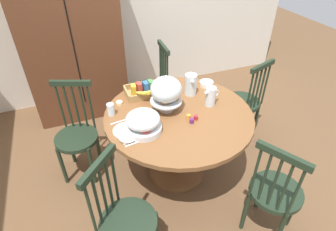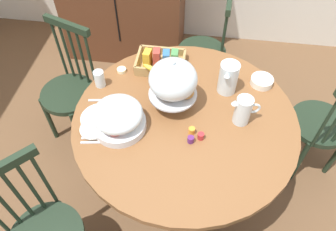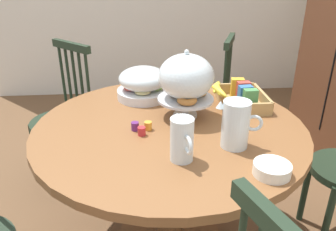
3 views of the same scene
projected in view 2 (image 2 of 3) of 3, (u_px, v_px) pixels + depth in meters
name	position (u px, v px, depth m)	size (l,w,h in m)	color
ground_plane	(185.00, 181.00, 2.46)	(10.00, 10.00, 0.00)	brown
dining_table	(184.00, 137.00, 2.04)	(1.30, 1.30, 0.74)	brown
windsor_chair_near_window	(321.00, 126.00, 2.22)	(0.43, 0.43, 0.97)	#1E2D1E
windsor_chair_by_cabinet	(205.00, 52.00, 2.71)	(0.40, 0.40, 0.97)	#1E2D1E
windsor_chair_facing_door	(70.00, 92.00, 2.42)	(0.43, 0.43, 0.97)	#1E2D1E
pastry_stand_with_dome	(173.00, 81.00, 1.80)	(0.28, 0.28, 0.34)	silver
fruit_platter_covered	(118.00, 117.00, 1.78)	(0.30, 0.30, 0.18)	silver
orange_juice_pitcher	(243.00, 111.00, 1.82)	(0.17, 0.09, 0.18)	silver
milk_pitcher	(228.00, 79.00, 1.96)	(0.12, 0.20, 0.21)	silver
cereal_basket	(160.00, 62.00, 2.13)	(0.32, 0.30, 0.12)	tan
china_plate_large	(100.00, 118.00, 1.88)	(0.22, 0.22, 0.01)	white
china_plate_small	(93.00, 129.00, 1.82)	(0.15, 0.15, 0.01)	white
cereal_bowl	(262.00, 81.00, 2.05)	(0.14, 0.14, 0.04)	white
drinking_glass	(99.00, 79.00, 2.02)	(0.06, 0.06, 0.11)	silver
butter_dish	(122.00, 70.00, 2.14)	(0.06, 0.06, 0.02)	beige
jam_jar_strawberry	(201.00, 136.00, 1.78)	(0.04, 0.04, 0.04)	#B7282D
jam_jar_apricot	(192.00, 131.00, 1.81)	(0.04, 0.04, 0.04)	orange
jam_jar_grape	(191.00, 139.00, 1.77)	(0.04, 0.04, 0.04)	#5B2366
table_knife	(97.00, 138.00, 1.80)	(0.17, 0.01, 0.01)	silver
dinner_fork	(96.00, 142.00, 1.78)	(0.17, 0.01, 0.01)	silver
soup_spoon	(103.00, 100.00, 1.98)	(0.17, 0.01, 0.01)	silver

